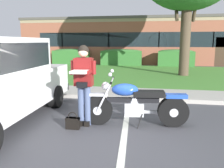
# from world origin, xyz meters

# --- Properties ---
(ground_plane) EXTENTS (140.00, 140.00, 0.00)m
(ground_plane) POSITION_xyz_m (0.00, 0.00, 0.00)
(ground_plane) COLOR #424247
(curb_strip) EXTENTS (60.00, 0.20, 0.12)m
(curb_strip) POSITION_xyz_m (0.00, 2.99, 0.06)
(curb_strip) COLOR #ADA89E
(curb_strip) RESTS_ON ground
(concrete_walk) EXTENTS (60.00, 1.50, 0.08)m
(concrete_walk) POSITION_xyz_m (0.00, 3.84, 0.04)
(concrete_walk) COLOR #ADA89E
(concrete_walk) RESTS_ON ground
(grass_lawn) EXTENTS (60.00, 8.73, 0.06)m
(grass_lawn) POSITION_xyz_m (0.00, 8.96, 0.03)
(grass_lawn) COLOR #478433
(grass_lawn) RESTS_ON ground
(stall_stripe_1) EXTENTS (0.50, 4.39, 0.01)m
(stall_stripe_1) POSITION_xyz_m (0.06, 0.20, 0.00)
(stall_stripe_1) COLOR silver
(stall_stripe_1) RESTS_ON ground
(motorcycle) EXTENTS (2.24, 0.82, 1.18)m
(motorcycle) POSITION_xyz_m (0.29, 0.80, 0.48)
(motorcycle) COLOR black
(motorcycle) RESTS_ON ground
(rider_person) EXTENTS (0.54, 0.60, 1.70)m
(rider_person) POSITION_xyz_m (-0.87, 0.61, 1.01)
(rider_person) COLOR black
(rider_person) RESTS_ON ground
(handbag) EXTENTS (0.28, 0.13, 0.36)m
(handbag) POSITION_xyz_m (-1.03, 0.34, 0.14)
(handbag) COLOR black
(handbag) RESTS_ON ground
(hedge_left) EXTENTS (2.76, 0.90, 1.24)m
(hedge_left) POSITION_xyz_m (-5.92, 13.45, 0.65)
(hedge_left) COLOR #336B2D
(hedge_left) RESTS_ON ground
(hedge_center_left) EXTENTS (2.97, 0.90, 1.24)m
(hedge_center_left) POSITION_xyz_m (-1.99, 13.45, 0.65)
(hedge_center_left) COLOR #336B2D
(hedge_center_left) RESTS_ON ground
(hedge_center_right) EXTENTS (2.51, 0.90, 1.24)m
(hedge_center_right) POSITION_xyz_m (1.94, 13.45, 0.65)
(hedge_center_right) COLOR #336B2D
(hedge_center_right) RESTS_ON ground
(brick_building) EXTENTS (22.73, 11.27, 3.71)m
(brick_building) POSITION_xyz_m (0.72, 19.81, 1.86)
(brick_building) COLOR #93513D
(brick_building) RESTS_ON ground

